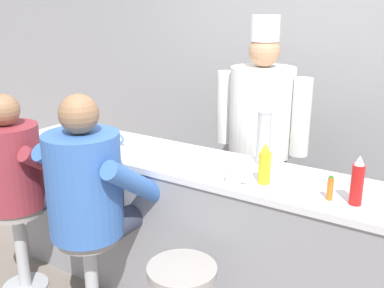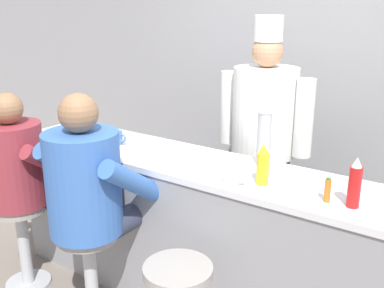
{
  "view_description": "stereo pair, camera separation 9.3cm",
  "coord_description": "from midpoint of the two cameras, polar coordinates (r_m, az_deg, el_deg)",
  "views": [
    {
      "loc": [
        1.3,
        -1.96,
        1.95
      ],
      "look_at": [
        -0.13,
        0.26,
        1.12
      ],
      "focal_mm": 42.0,
      "sensor_mm": 36.0,
      "label": 1
    },
    {
      "loc": [
        1.38,
        -1.91,
        1.95
      ],
      "look_at": [
        -0.13,
        0.26,
        1.12
      ],
      "focal_mm": 42.0,
      "sensor_mm": 36.0,
      "label": 2
    }
  ],
  "objects": [
    {
      "name": "wall_back",
      "position": [
        4.02,
        13.07,
        8.32
      ],
      "size": [
        10.0,
        0.06,
        2.7
      ],
      "color": "#99999E",
      "rests_on": "ground_plane"
    },
    {
      "name": "diner_counter",
      "position": [
        2.97,
        1.51,
        -11.78
      ],
      "size": [
        3.11,
        0.57,
        1.0
      ],
      "color": "gray",
      "rests_on": "ground_plane"
    },
    {
      "name": "cereal_bowl",
      "position": [
        3.44,
        -19.12,
        0.9
      ],
      "size": [
        0.16,
        0.16,
        0.05
      ],
      "color": "white",
      "rests_on": "diner_counter"
    },
    {
      "name": "cup_stack_steel",
      "position": [
        2.76,
        8.14,
        0.79
      ],
      "size": [
        0.09,
        0.09,
        0.34
      ],
      "color": "#B7BABF",
      "rests_on": "diner_counter"
    },
    {
      "name": "mustard_bottle_yellow",
      "position": [
        2.47,
        8.15,
        -2.61
      ],
      "size": [
        0.07,
        0.07,
        0.23
      ],
      "color": "yellow",
      "rests_on": "diner_counter"
    },
    {
      "name": "diner_seated_blue",
      "position": [
        2.74,
        -13.86,
        -5.71
      ],
      "size": [
        0.66,
        0.66,
        1.48
      ],
      "color": "#B2B5BA",
      "rests_on": "ground_plane"
    },
    {
      "name": "diner_seated_maroon",
      "position": [
        3.25,
        -22.23,
        -3.43
      ],
      "size": [
        0.61,
        0.6,
        1.41
      ],
      "color": "#B2B5BA",
      "rests_on": "ground_plane"
    },
    {
      "name": "ketchup_bottle_red",
      "position": [
        2.32,
        19.17,
        -4.54
      ],
      "size": [
        0.06,
        0.06,
        0.26
      ],
      "color": "red",
      "rests_on": "diner_counter"
    },
    {
      "name": "coffee_mug_blue",
      "position": [
        3.2,
        -10.65,
        0.72
      ],
      "size": [
        0.14,
        0.09,
        0.09
      ],
      "color": "#4C7AB2",
      "rests_on": "diner_counter"
    },
    {
      "name": "cook_in_whites_near",
      "position": [
        3.38,
        7.91,
        1.43
      ],
      "size": [
        0.73,
        0.47,
        1.88
      ],
      "color": "#232328",
      "rests_on": "ground_plane"
    },
    {
      "name": "hot_sauce_bottle_orange",
      "position": [
        2.35,
        16.05,
        -5.44
      ],
      "size": [
        0.03,
        0.03,
        0.13
      ],
      "color": "orange",
      "rests_on": "diner_counter"
    },
    {
      "name": "breakfast_plate",
      "position": [
        3.47,
        -14.49,
        1.24
      ],
      "size": [
        0.28,
        0.28,
        0.05
      ],
      "color": "white",
      "rests_on": "diner_counter"
    },
    {
      "name": "coffee_mug_white",
      "position": [
        2.48,
        4.3,
        -4.11
      ],
      "size": [
        0.14,
        0.09,
        0.08
      ],
      "color": "white",
      "rests_on": "diner_counter"
    }
  ]
}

